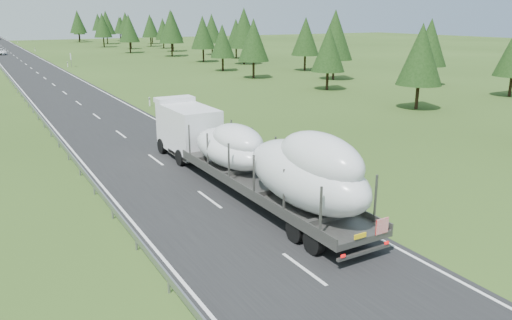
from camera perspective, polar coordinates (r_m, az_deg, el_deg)
ground at (r=27.67m, az=-5.34°, el=-4.54°), size 400.00×400.00×0.00m
road_surface at (r=124.45m, az=-25.29°, el=10.24°), size 10.00×400.00×0.02m
marker_posts at (r=179.66m, az=-24.90°, el=11.85°), size 0.13×350.08×1.00m
highway_sign at (r=105.43m, az=-20.42°, el=10.93°), size 0.08×0.90×2.60m
tree_line_right at (r=122.50m, az=-6.97°, el=14.60°), size 26.69×247.64×12.15m
boat_truck at (r=27.37m, az=-0.50°, el=0.74°), size 3.35×21.50×4.85m
distant_van at (r=145.19m, az=-27.21°, el=10.95°), size 2.78×5.64×1.54m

